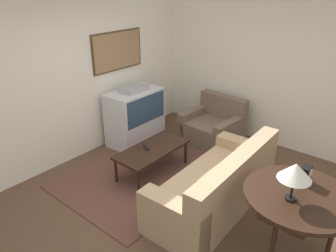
{
  "coord_description": "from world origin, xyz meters",
  "views": [
    {
      "loc": [
        -2.79,
        -2.24,
        2.83
      ],
      "look_at": [
        0.7,
        0.66,
        0.75
      ],
      "focal_mm": 35.0,
      "sensor_mm": 36.0,
      "label": 1
    }
  ],
  "objects_px": {
    "couch": "(217,187)",
    "coffee_table": "(152,151)",
    "table_lamp": "(295,172)",
    "console_table": "(299,200)",
    "tv": "(135,116)",
    "armchair": "(213,127)",
    "mantel_clock": "(306,174)"
  },
  "relations": [
    {
      "from": "couch",
      "to": "mantel_clock",
      "type": "bearing_deg",
      "value": 90.93
    },
    {
      "from": "tv",
      "to": "armchair",
      "type": "bearing_deg",
      "value": -48.09
    },
    {
      "from": "couch",
      "to": "coffee_table",
      "type": "relative_size",
      "value": 1.72
    },
    {
      "from": "tv",
      "to": "table_lamp",
      "type": "xyz_separation_m",
      "value": [
        -1.02,
        -3.2,
        0.63
      ]
    },
    {
      "from": "console_table",
      "to": "armchair",
      "type": "bearing_deg",
      "value": 49.98
    },
    {
      "from": "armchair",
      "to": "mantel_clock",
      "type": "relative_size",
      "value": 5.43
    },
    {
      "from": "armchair",
      "to": "table_lamp",
      "type": "distance_m",
      "value": 3.03
    },
    {
      "from": "coffee_table",
      "to": "console_table",
      "type": "bearing_deg",
      "value": -96.9
    },
    {
      "from": "console_table",
      "to": "table_lamp",
      "type": "xyz_separation_m",
      "value": [
        -0.15,
        0.05,
        0.39
      ]
    },
    {
      "from": "armchair",
      "to": "couch",
      "type": "bearing_deg",
      "value": -52.07
    },
    {
      "from": "armchair",
      "to": "console_table",
      "type": "relative_size",
      "value": 0.91
    },
    {
      "from": "couch",
      "to": "table_lamp",
      "type": "height_order",
      "value": "table_lamp"
    },
    {
      "from": "armchair",
      "to": "console_table",
      "type": "distance_m",
      "value": 2.89
    },
    {
      "from": "couch",
      "to": "table_lamp",
      "type": "distance_m",
      "value": 1.36
    },
    {
      "from": "armchair",
      "to": "coffee_table",
      "type": "height_order",
      "value": "armchair"
    },
    {
      "from": "table_lamp",
      "to": "mantel_clock",
      "type": "height_order",
      "value": "table_lamp"
    },
    {
      "from": "tv",
      "to": "couch",
      "type": "distance_m",
      "value": 2.28
    },
    {
      "from": "tv",
      "to": "armchair",
      "type": "xyz_separation_m",
      "value": [
        0.96,
        -1.07,
        -0.24
      ]
    },
    {
      "from": "tv",
      "to": "mantel_clock",
      "type": "bearing_deg",
      "value": -100.97
    },
    {
      "from": "coffee_table",
      "to": "table_lamp",
      "type": "relative_size",
      "value": 2.92
    },
    {
      "from": "armchair",
      "to": "mantel_clock",
      "type": "distance_m",
      "value": 2.73
    },
    {
      "from": "coffee_table",
      "to": "mantel_clock",
      "type": "relative_size",
      "value": 6.34
    },
    {
      "from": "armchair",
      "to": "table_lamp",
      "type": "xyz_separation_m",
      "value": [
        -1.98,
        -2.13,
        0.87
      ]
    },
    {
      "from": "tv",
      "to": "coffee_table",
      "type": "distance_m",
      "value": 1.13
    },
    {
      "from": "couch",
      "to": "mantel_clock",
      "type": "xyz_separation_m",
      "value": [
        0.05,
        -1.03,
        0.6
      ]
    },
    {
      "from": "tv",
      "to": "coffee_table",
      "type": "height_order",
      "value": "tv"
    },
    {
      "from": "tv",
      "to": "armchair",
      "type": "distance_m",
      "value": 1.46
    },
    {
      "from": "couch",
      "to": "coffee_table",
      "type": "distance_m",
      "value": 1.22
    },
    {
      "from": "table_lamp",
      "to": "coffee_table",
      "type": "bearing_deg",
      "value": 79.33
    },
    {
      "from": "coffee_table",
      "to": "mantel_clock",
      "type": "distance_m",
      "value": 2.3
    },
    {
      "from": "armchair",
      "to": "mantel_clock",
      "type": "height_order",
      "value": "mantel_clock"
    },
    {
      "from": "console_table",
      "to": "mantel_clock",
      "type": "bearing_deg",
      "value": 11.34
    }
  ]
}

